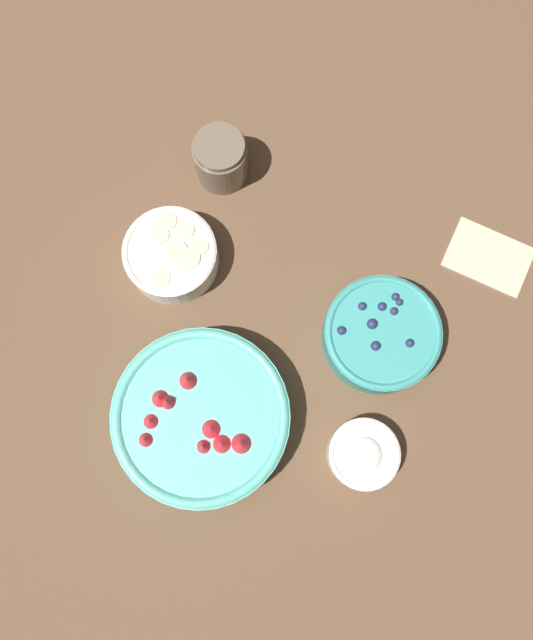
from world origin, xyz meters
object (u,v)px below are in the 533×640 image
Objects in this scene: bowl_blueberries at (381,335)px; bowl_bananas at (171,255)px; bowl_cream at (363,454)px; jar_chocolate at (221,160)px; bowl_strawberries at (201,417)px.

bowl_blueberries is 1.21× the size of bowl_bananas.
jar_chocolate is (-0.38, 0.34, 0.02)m from bowl_cream.
jar_chocolate reaches higher than bowl_bananas.
bowl_blueberries is 1.68× the size of bowl_cream.
bowl_blueberries is at bearing -25.58° from jar_chocolate.
bowl_cream is (0.39, -0.16, -0.01)m from bowl_bananas.
bowl_strawberries is 2.89× the size of jar_chocolate.
jar_chocolate is (0.01, 0.17, 0.01)m from bowl_bananas.
bowl_strawberries is at bearing -169.23° from bowl_cream.
jar_chocolate is at bearing 87.24° from bowl_bananas.
bowl_strawberries is 1.48× the size of bowl_blueberries.
bowl_bananas is 0.42m from bowl_cream.
bowl_cream is at bearing -22.91° from bowl_bananas.
jar_chocolate reaches higher than bowl_strawberries.
bowl_bananas is 1.38× the size of bowl_cream.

